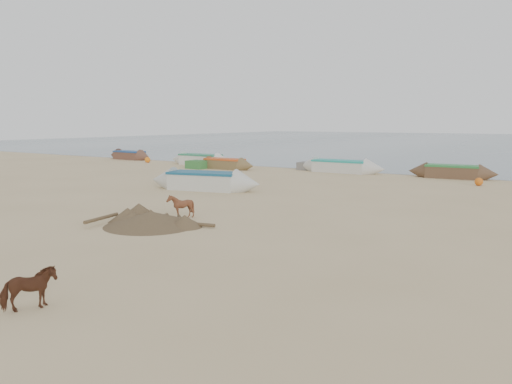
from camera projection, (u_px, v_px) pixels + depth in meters
ground at (181, 242)px, 14.53m from camera, size 140.00×140.00×0.00m
sea at (511, 142)px, 82.66m from camera, size 160.00×160.00×0.00m
calf_front at (180, 206)px, 18.09m from camera, size 0.94×0.87×0.88m
calf_right at (29, 289)px, 9.22m from camera, size 0.75×0.86×0.82m
near_canoe at (204, 181)px, 25.55m from camera, size 6.26×2.80×0.93m
debris_pile at (151, 218)px, 16.82m from camera, size 3.97×3.97×0.48m
waterline_canoes at (409, 171)px, 31.14m from camera, size 54.74×4.51×0.92m
beach_clutter at (452, 177)px, 28.79m from camera, size 44.57×4.66×0.64m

